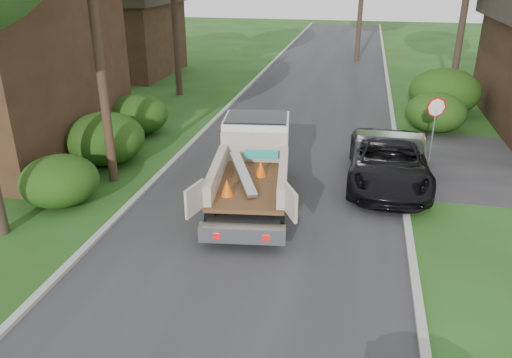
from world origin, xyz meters
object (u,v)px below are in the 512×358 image
object	(u,v)px
house_left_far	(116,26)
black_pickup	(388,161)
stop_sign	(435,116)
flatbed_truck	(254,157)
utility_pole	(95,23)

from	to	relation	value
house_left_far	black_pickup	bearing A→B (deg)	-41.78
stop_sign	flatbed_truck	distance (m)	7.06
house_left_far	utility_pole	bearing A→B (deg)	-64.77
house_left_far	flatbed_truck	size ratio (longest dim) A/B	1.23
flatbed_truck	black_pickup	xyz separation A→B (m)	(4.21, 1.69, -0.43)
stop_sign	flatbed_truck	bearing A→B (deg)	-145.69
stop_sign	house_left_far	bearing A→B (deg)	145.19
house_left_far	black_pickup	xyz separation A→B (m)	(17.10, -15.28, -2.27)
stop_sign	utility_pole	size ratio (longest dim) A/B	0.25
black_pickup	flatbed_truck	bearing A→B (deg)	-158.56
stop_sign	black_pickup	bearing A→B (deg)	-125.05
utility_pole	flatbed_truck	bearing A→B (deg)	0.61
flatbed_truck	black_pickup	distance (m)	4.56
utility_pole	flatbed_truck	size ratio (longest dim) A/B	1.63
house_left_far	flatbed_truck	xyz separation A→B (m)	(12.89, -16.97, -1.84)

